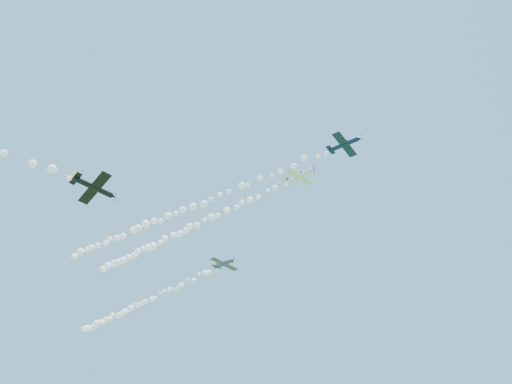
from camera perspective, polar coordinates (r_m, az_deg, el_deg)
The scene contains 7 objects.
plane_white at distance 93.95m, azimuth 5.83°, elevation 2.07°, with size 8.08×8.55×2.16m.
smoke_trail_white at distance 117.96m, azimuth -10.29°, elevation -5.41°, with size 74.85×15.78×3.32m, color white, non-canonical shape.
plane_navy at distance 78.33m, azimuth 11.73°, elevation 6.25°, with size 6.78×7.17×2.02m.
smoke_trail_navy at distance 98.43m, azimuth -10.49°, elevation -2.78°, with size 78.88×9.20×2.70m, color white, non-canonical shape.
plane_grey at distance 97.44m, azimuth -4.27°, elevation -9.52°, with size 6.80×7.19×2.20m.
smoke_trail_grey at distance 127.27m, azimuth -15.35°, elevation -14.26°, with size 68.36×22.04×3.10m, color white, non-canonical shape.
plane_black at distance 68.79m, azimuth -20.73°, elevation 0.55°, with size 7.54×7.18×2.70m.
Camera 1 is at (37.66, -63.31, 2.26)m, focal length 30.00 mm.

